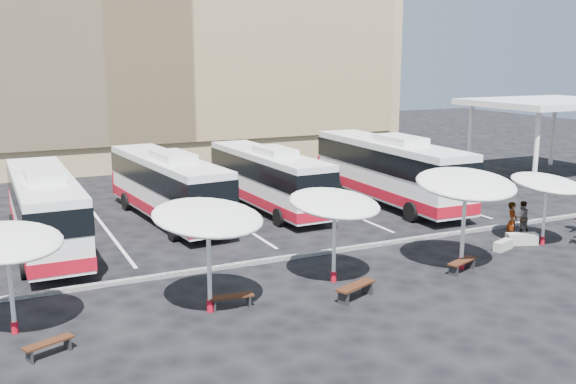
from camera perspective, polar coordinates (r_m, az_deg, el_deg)
name	(u,v)px	position (r m, az deg, el deg)	size (l,w,h in m)	color
ground	(298,262)	(25.71, 0.88, -6.25)	(120.00, 120.00, 0.00)	black
service_canopy	(548,105)	(47.38, 22.15, 7.21)	(10.00, 8.00, 5.20)	white
curb_divider	(292,257)	(26.12, 0.39, -5.78)	(34.00, 0.25, 0.15)	black
bay_lines	(228,218)	(32.79, -5.36, -2.29)	(24.15, 12.00, 0.01)	white
bus_0	(45,207)	(28.94, -20.82, -1.28)	(2.63, 11.11, 3.52)	white
bus_1	(167,185)	(32.39, -10.67, 0.65)	(3.41, 11.35, 3.55)	white
bus_2	(268,177)	(34.27, -1.83, 1.36)	(2.81, 10.89, 3.43)	white
bus_3	(389,168)	(36.01, 8.95, 2.11)	(3.05, 12.30, 3.89)	white
sunshade_0	(7,242)	(20.13, -23.72, -4.13)	(3.96, 3.98, 3.29)	white
sunshade_1	(208,218)	(20.10, -7.13, -2.29)	(4.58, 4.60, 3.66)	white
sunshade_2	(335,204)	(22.80, 4.17, -1.05)	(4.14, 4.16, 3.43)	white
sunshade_3	(466,184)	(25.00, 15.52, 0.66)	(4.42, 4.46, 3.91)	white
sunshade_4	(547,184)	(29.59, 22.04, 0.68)	(3.85, 3.87, 3.18)	white
wood_bench_0	(49,345)	(19.10, -20.51, -12.61)	(1.41, 0.85, 0.42)	black
wood_bench_1	(231,298)	(21.13, -5.06, -9.41)	(1.49, 0.55, 0.45)	black
wood_bench_2	(356,288)	(21.92, 6.04, -8.49)	(1.72, 1.04, 0.51)	black
wood_bench_3	(462,263)	(25.32, 15.21, -6.12)	(1.56, 0.90, 0.46)	black
conc_bench_0	(503,245)	(28.73, 18.59, -4.50)	(1.09, 0.36, 0.41)	#979791
conc_bench_1	(522,239)	(29.79, 20.06, -3.94)	(1.33, 0.44, 0.50)	#979791
passenger_0	(512,222)	(29.95, 19.32, -2.52)	(0.65, 0.43, 1.79)	black
passenger_1	(522,217)	(31.51, 20.09, -2.13)	(0.75, 0.58, 1.54)	black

